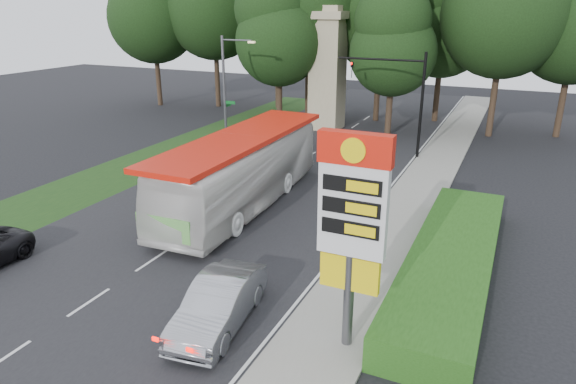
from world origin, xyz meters
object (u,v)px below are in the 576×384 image
at_px(traffic_signal_mast, 403,90).
at_px(sedan_silver, 219,304).
at_px(gas_station_pylon, 352,215).
at_px(streetlight_signs, 227,86).
at_px(transit_bus, 242,171).
at_px(monument, 328,68).

bearing_deg(traffic_signal_mast, sedan_silver, -91.78).
distance_m(gas_station_pylon, streetlight_signs, 25.74).
distance_m(streetlight_signs, transit_bus, 13.34).
bearing_deg(streetlight_signs, gas_station_pylon, -51.04).
bearing_deg(streetlight_signs, monument, 58.03).
relative_size(traffic_signal_mast, sedan_silver, 1.47).
xyz_separation_m(monument, sedan_silver, (6.98, -28.69, -4.30)).
height_order(streetlight_signs, sedan_silver, streetlight_signs).
bearing_deg(monument, streetlight_signs, -121.97).
xyz_separation_m(streetlight_signs, monument, (4.99, 7.99, 0.67)).
xyz_separation_m(traffic_signal_mast, transit_bus, (-5.34, -12.84, -2.77)).
distance_m(traffic_signal_mast, transit_bus, 14.18).
bearing_deg(monument, sedan_silver, -76.33).
bearing_deg(transit_bus, streetlight_signs, 121.30).
xyz_separation_m(transit_bus, sedan_silver, (4.63, -9.85, -1.09)).
bearing_deg(sedan_silver, gas_station_pylon, 1.50).
bearing_deg(transit_bus, monument, 94.34).
height_order(gas_station_pylon, transit_bus, gas_station_pylon).
bearing_deg(traffic_signal_mast, monument, 142.00).
distance_m(gas_station_pylon, monument, 30.17).
height_order(traffic_signal_mast, streetlight_signs, streetlight_signs).
bearing_deg(streetlight_signs, sedan_silver, -59.97).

